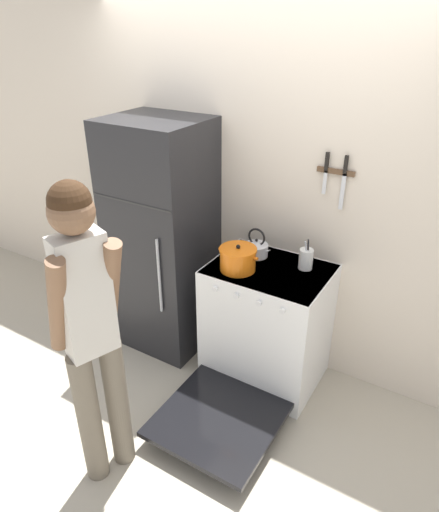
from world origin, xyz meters
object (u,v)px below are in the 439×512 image
(stove_range, at_px, (264,327))
(person, at_px, (90,327))
(utensil_jar, at_px, (306,259))
(dutch_oven_pot, at_px, (238,259))
(refrigerator, at_px, (162,239))
(tea_kettle, at_px, (256,248))

(stove_range, bearing_deg, person, -110.21)
(utensil_jar, bearing_deg, person, -115.30)
(utensil_jar, bearing_deg, dutch_oven_pot, -146.84)
(utensil_jar, height_order, person, person)
(utensil_jar, distance_m, person, 1.46)
(refrigerator, height_order, stove_range, refrigerator)
(dutch_oven_pot, xyz_separation_m, person, (-0.25, -1.07, 0.03))
(dutch_oven_pot, relative_size, utensil_jar, 1.31)
(stove_range, relative_size, person, 0.74)
(refrigerator, height_order, person, refrigerator)
(person, bearing_deg, utensil_jar, -5.70)
(dutch_oven_pot, distance_m, person, 1.10)
(stove_range, relative_size, tea_kettle, 6.34)
(tea_kettle, bearing_deg, person, -101.22)
(stove_range, bearing_deg, utensil_jar, 39.74)
(tea_kettle, distance_m, person, 1.34)
(person, bearing_deg, tea_kettle, 8.38)
(stove_range, xyz_separation_m, dutch_oven_pot, (-0.18, -0.08, 0.53))
(refrigerator, xyz_separation_m, utensil_jar, (1.10, 0.13, 0.08))
(tea_kettle, bearing_deg, utensil_jar, 0.94)
(tea_kettle, bearing_deg, refrigerator, -170.69)
(utensil_jar, relative_size, person, 0.12)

